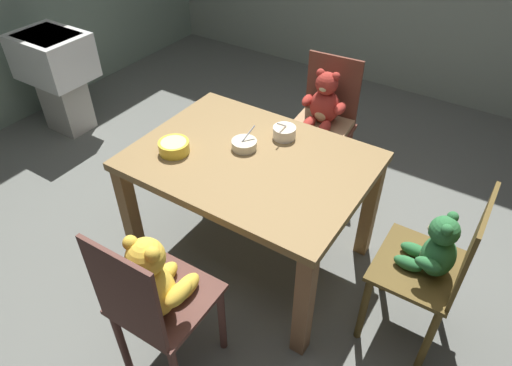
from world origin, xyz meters
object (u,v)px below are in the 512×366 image
porridge_bowl_white_far_center (284,132)px  teddy_chair_near_right (434,259)px  teddy_chair_far_center (323,115)px  teddy_chair_near_front (154,289)px  porridge_bowl_cream_center (244,144)px  sink_basin (56,69)px  dining_table (251,174)px  porridge_bowl_yellow_near_left (174,147)px

porridge_bowl_white_far_center → teddy_chair_near_right: bearing=-15.0°
teddy_chair_far_center → teddy_chair_near_front: bearing=-2.5°
porridge_bowl_cream_center → porridge_bowl_white_far_center: (0.12, 0.20, 0.01)m
sink_basin → porridge_bowl_white_far_center: bearing=-3.1°
teddy_chair_near_right → sink_basin: bearing=-7.4°
dining_table → teddy_chair_near_front: teddy_chair_near_front is taller
teddy_chair_near_front → porridge_bowl_yellow_near_left: (-0.42, 0.64, 0.16)m
teddy_chair_far_center → teddy_chair_near_front: size_ratio=0.99×
teddy_chair_far_center → porridge_bowl_cream_center: 0.78m
dining_table → teddy_chair_near_front: (0.07, -0.81, -0.02)m
teddy_chair_near_front → sink_basin: 2.43m
porridge_bowl_white_far_center → sink_basin: size_ratio=0.17×
dining_table → teddy_chair_near_right: 0.97m
teddy_chair_far_center → porridge_bowl_white_far_center: 0.58m
porridge_bowl_cream_center → sink_basin: (-1.98, 0.31, -0.22)m
porridge_bowl_white_far_center → porridge_bowl_yellow_near_left: 0.59m
teddy_chair_near_front → porridge_bowl_white_far_center: size_ratio=6.98×
teddy_chair_far_center → sink_basin: (-2.07, -0.44, -0.04)m
porridge_bowl_cream_center → teddy_chair_near_front: bearing=-80.6°
dining_table → teddy_chair_near_front: 0.81m
porridge_bowl_cream_center → sink_basin: size_ratio=0.17×
porridge_bowl_cream_center → sink_basin: 2.01m
teddy_chair_near_front → sink_basin: bearing=59.6°
dining_table → porridge_bowl_cream_center: porridge_bowl_cream_center is taller
teddy_chair_far_center → teddy_chair_near_front: (0.05, -1.62, 0.02)m
porridge_bowl_cream_center → sink_basin: porridge_bowl_cream_center is taller
sink_basin → porridge_bowl_yellow_near_left: bearing=-17.6°
porridge_bowl_cream_center → porridge_bowl_yellow_near_left: 0.36m
teddy_chair_near_front → porridge_bowl_cream_center: teddy_chair_near_front is taller
teddy_chair_far_center → sink_basin: teddy_chair_far_center is taller
dining_table → porridge_bowl_cream_center: (-0.07, 0.05, 0.13)m
dining_table → porridge_bowl_white_far_center: porridge_bowl_white_far_center is taller
teddy_chair_near_right → porridge_bowl_white_far_center: teddy_chair_near_right is taller
dining_table → teddy_chair_far_center: size_ratio=1.31×
teddy_chair_near_right → porridge_bowl_cream_center: bearing=-3.1°
porridge_bowl_white_far_center → sink_basin: (-2.10, 0.12, -0.23)m
porridge_bowl_yellow_near_left → porridge_bowl_cream_center: bearing=38.5°
porridge_bowl_yellow_near_left → sink_basin: bearing=162.4°
teddy_chair_far_center → sink_basin: size_ratio=1.14×
porridge_bowl_yellow_near_left → teddy_chair_near_front: bearing=-56.5°
teddy_chair_near_front → porridge_bowl_cream_center: (-0.14, 0.86, 0.16)m
teddy_chair_near_right → porridge_bowl_yellow_near_left: bearing=7.1°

